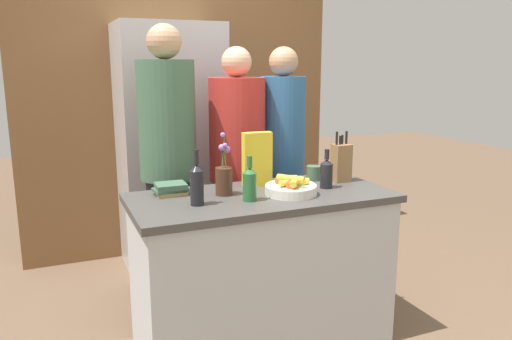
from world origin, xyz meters
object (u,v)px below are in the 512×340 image
(bottle_oil, at_px, (250,183))
(refrigerator, at_px, (171,148))
(bottle_wine, at_px, (197,183))
(person_in_blue, at_px, (237,161))
(bottle_vinegar, at_px, (326,173))
(knife_block, at_px, (341,162))
(book_stack, at_px, (171,189))
(person_at_sink, at_px, (168,155))
(cereal_box, at_px, (257,159))
(flower_vase, at_px, (224,178))
(coffee_mug, at_px, (314,173))
(fruit_bowl, at_px, (291,187))
(person_in_red_tee, at_px, (283,154))

(bottle_oil, bearing_deg, refrigerator, 92.65)
(bottle_wine, bearing_deg, person_in_blue, 55.40)
(bottle_vinegar, bearing_deg, knife_block, 33.07)
(book_stack, xyz_separation_m, person_at_sink, (0.09, 0.43, 0.11))
(cereal_box, height_order, bottle_vinegar, cereal_box)
(flower_vase, distance_m, book_stack, 0.30)
(knife_block, bearing_deg, person_at_sink, 151.05)
(cereal_box, bearing_deg, person_in_blue, 84.00)
(flower_vase, xyz_separation_m, bottle_oil, (0.08, -0.17, -0.00))
(flower_vase, height_order, coffee_mug, flower_vase)
(fruit_bowl, relative_size, coffee_mug, 2.43)
(knife_block, distance_m, person_in_red_tee, 0.58)
(flower_vase, relative_size, person_in_red_tee, 0.20)
(person_at_sink, bearing_deg, coffee_mug, -11.78)
(flower_vase, bearing_deg, person_in_blue, 62.60)
(book_stack, relative_size, bottle_oil, 0.79)
(coffee_mug, xyz_separation_m, person_at_sink, (-0.81, 0.42, 0.10))
(book_stack, relative_size, bottle_vinegar, 0.83)
(bottle_oil, relative_size, person_at_sink, 0.13)
(flower_vase, bearing_deg, person_in_red_tee, 42.42)
(coffee_mug, height_order, book_stack, coffee_mug)
(person_in_red_tee, bearing_deg, bottle_vinegar, -89.27)
(refrigerator, relative_size, bottle_vinegar, 8.30)
(cereal_box, height_order, person_at_sink, person_at_sink)
(refrigerator, bearing_deg, coffee_mug, -62.10)
(coffee_mug, relative_size, bottle_vinegar, 0.52)
(book_stack, distance_m, bottle_vinegar, 0.89)
(knife_block, bearing_deg, cereal_box, 168.96)
(bottle_oil, bearing_deg, flower_vase, 116.67)
(bottle_vinegar, xyz_separation_m, person_in_blue, (-0.30, 0.66, -0.02))
(bottle_vinegar, height_order, person_in_blue, person_in_blue)
(refrigerator, height_order, person_in_red_tee, refrigerator)
(bottle_wine, bearing_deg, book_stack, 106.71)
(cereal_box, xyz_separation_m, bottle_wine, (-0.44, -0.26, -0.05))
(knife_block, distance_m, coffee_mug, 0.18)
(person_in_red_tee, bearing_deg, flower_vase, -132.88)
(bottle_oil, bearing_deg, coffee_mug, 28.02)
(fruit_bowl, xyz_separation_m, person_in_red_tee, (0.30, 0.72, 0.04))
(knife_block, xyz_separation_m, cereal_box, (-0.51, 0.10, 0.04))
(refrigerator, xyz_separation_m, flower_vase, (-0.02, -1.28, 0.04))
(bottle_wine, height_order, person_in_red_tee, person_in_red_tee)
(fruit_bowl, height_order, cereal_box, cereal_box)
(refrigerator, xyz_separation_m, cereal_box, (0.23, -1.16, 0.10))
(bottle_oil, xyz_separation_m, bottle_vinegar, (0.51, 0.08, -0.00))
(cereal_box, xyz_separation_m, bottle_oil, (-0.17, -0.29, -0.06))
(person_at_sink, bearing_deg, bottle_wine, -75.69)
(person_in_red_tee, bearing_deg, knife_block, -73.19)
(book_stack, bearing_deg, person_in_blue, 38.86)
(fruit_bowl, bearing_deg, flower_vase, 159.39)
(cereal_box, xyz_separation_m, coffee_mug, (0.38, 0.00, -0.11))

